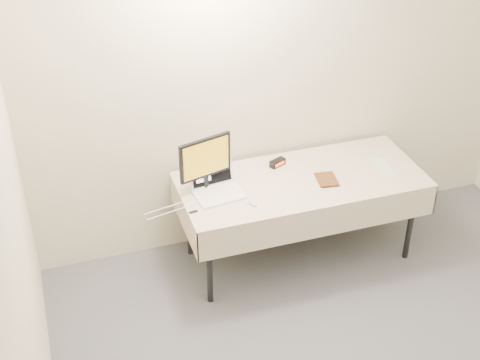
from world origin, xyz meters
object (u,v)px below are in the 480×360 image
object	(u,v)px
table	(301,185)
monitor	(205,160)
laptop	(216,185)
book	(318,171)

from	to	relation	value
table	monitor	distance (m)	0.79
monitor	table	bearing A→B (deg)	-22.14
monitor	laptop	bearing A→B (deg)	-58.26
monitor	book	bearing A→B (deg)	-26.46
monitor	book	xyz separation A→B (m)	(0.82, -0.16, -0.15)
laptop	monitor	size ratio (longest dim) A/B	0.89
laptop	book	bearing A→B (deg)	-15.24
laptop	book	size ratio (longest dim) A/B	1.94
laptop	book	distance (m)	0.77
table	book	size ratio (longest dim) A/B	9.54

